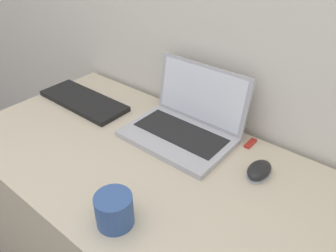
{
  "coord_description": "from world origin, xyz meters",
  "views": [
    {
      "loc": [
        0.58,
        -0.24,
        1.42
      ],
      "look_at": [
        0.02,
        0.45,
        0.83
      ],
      "focal_mm": 35.0,
      "sensor_mm": 36.0,
      "label": 1
    }
  ],
  "objects": [
    {
      "name": "drink_cup",
      "position": [
        0.12,
        0.11,
        0.79
      ],
      "size": [
        0.1,
        0.1,
        0.09
      ],
      "color": "#33518C",
      "rests_on": "desk"
    },
    {
      "name": "desk",
      "position": [
        0.0,
        0.34,
        0.37
      ],
      "size": [
        1.31,
        0.68,
        0.75
      ],
      "color": "beige",
      "rests_on": "ground_plane"
    },
    {
      "name": "usb_stick",
      "position": [
        0.23,
        0.63,
        0.75
      ],
      "size": [
        0.02,
        0.06,
        0.01
      ],
      "color": "#B2261E",
      "rests_on": "desk"
    },
    {
      "name": "external_keyboard",
      "position": [
        -0.45,
        0.46,
        0.76
      ],
      "size": [
        0.4,
        0.15,
        0.02
      ],
      "color": "black",
      "rests_on": "desk"
    },
    {
      "name": "laptop",
      "position": [
        0.02,
        0.54,
        0.8
      ],
      "size": [
        0.37,
        0.29,
        0.23
      ],
      "color": "#ADADB2",
      "rests_on": "desk"
    },
    {
      "name": "computer_mouse",
      "position": [
        0.32,
        0.51,
        0.76
      ],
      "size": [
        0.07,
        0.11,
        0.03
      ],
      "color": "#B2B2B7",
      "rests_on": "desk"
    }
  ]
}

